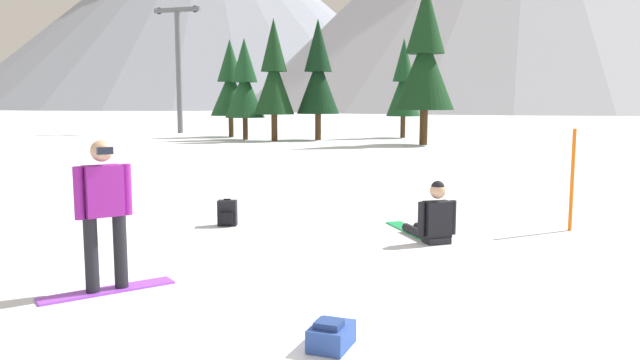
# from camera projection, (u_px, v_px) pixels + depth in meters

# --- Properties ---
(ground_plane) EXTENTS (800.00, 800.00, 0.00)m
(ground_plane) POSITION_uv_depth(u_px,v_px,m) (303.00, 305.00, 6.53)
(ground_plane) COLOR silver
(snowboarder_foreground) EXTENTS (1.12, 1.36, 1.72)m
(snowboarder_foreground) POSITION_uv_depth(u_px,v_px,m) (104.00, 212.00, 6.88)
(snowboarder_foreground) COLOR #993FD8
(snowboarder_foreground) RESTS_ON ground_plane
(snowboarder_midground) EXTENTS (1.33, 1.65, 0.96)m
(snowboarder_midground) POSITION_uv_depth(u_px,v_px,m) (432.00, 220.00, 9.51)
(snowboarder_midground) COLOR black
(snowboarder_midground) RESTS_ON ground_plane
(backpack_blue) EXTENTS (0.34, 0.53, 0.26)m
(backpack_blue) POSITION_uv_depth(u_px,v_px,m) (331.00, 335.00, 5.39)
(backpack_blue) COLOR #2D4C9E
(backpack_blue) RESTS_ON ground_plane
(backpack_black) EXTENTS (0.36, 0.33, 0.47)m
(backpack_black) POSITION_uv_depth(u_px,v_px,m) (227.00, 213.00, 10.68)
(backpack_black) COLOR black
(backpack_black) RESTS_ON ground_plane
(trail_marker_pole) EXTENTS (0.06, 0.06, 1.70)m
(trail_marker_pole) POSITION_uv_depth(u_px,v_px,m) (572.00, 180.00, 10.19)
(trail_marker_pole) COLOR orange
(trail_marker_pole) RESTS_ON ground_plane
(pine_tree_young) EXTENTS (1.99, 1.99, 5.79)m
(pine_tree_young) POSITION_uv_depth(u_px,v_px,m) (404.00, 84.00, 36.08)
(pine_tree_young) COLOR #472D19
(pine_tree_young) RESTS_ON ground_plane
(pine_tree_twin) EXTENTS (2.22, 2.22, 5.61)m
(pine_tree_twin) POSITION_uv_depth(u_px,v_px,m) (245.00, 85.00, 34.27)
(pine_tree_twin) COLOR #472D19
(pine_tree_twin) RESTS_ON ground_plane
(pine_tree_slender) EXTENTS (2.35, 2.35, 6.61)m
(pine_tree_slender) POSITION_uv_depth(u_px,v_px,m) (318.00, 75.00, 33.91)
(pine_tree_slender) COLOR #472D19
(pine_tree_slender) RESTS_ON ground_plane
(pine_tree_short) EXTENTS (2.17, 2.17, 6.54)m
(pine_tree_short) POSITION_uv_depth(u_px,v_px,m) (274.00, 75.00, 33.08)
(pine_tree_short) COLOR #472D19
(pine_tree_short) RESTS_ON ground_plane
(pine_tree_leaning) EXTENTS (2.41, 2.41, 5.81)m
(pine_tree_leaning) POSITION_uv_depth(u_px,v_px,m) (230.00, 84.00, 37.05)
(pine_tree_leaning) COLOR #472D19
(pine_tree_leaning) RESTS_ON ground_plane
(pine_tree_broad) EXTENTS (2.93, 2.93, 7.83)m
(pine_tree_broad) POSITION_uv_depth(u_px,v_px,m) (425.00, 57.00, 30.08)
(pine_tree_broad) COLOR #472D19
(pine_tree_broad) RESTS_ON ground_plane
(ski_lift_tower) EXTENTS (3.39, 0.36, 8.38)m
(ski_lift_tower) POSITION_uv_depth(u_px,v_px,m) (178.00, 60.00, 41.34)
(ski_lift_tower) COLOR #595B60
(ski_lift_tower) RESTS_ON ground_plane
(peak_east_ridge) EXTENTS (163.51, 163.51, 69.24)m
(peak_east_ridge) POSITION_uv_depth(u_px,v_px,m) (209.00, 2.00, 213.84)
(peak_east_ridge) COLOR #8C93A3
(peak_east_ridge) RESTS_ON ground_plane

